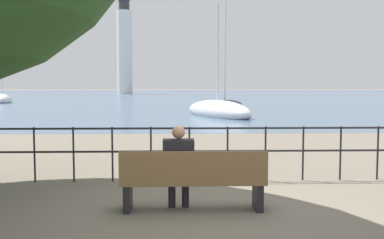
% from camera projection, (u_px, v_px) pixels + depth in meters
% --- Properties ---
extents(ground_plane, '(1000.00, 1000.00, 0.00)m').
position_uv_depth(ground_plane, '(193.00, 210.00, 6.29)').
color(ground_plane, '#706656').
extents(harbor_water, '(600.00, 300.00, 0.01)m').
position_uv_depth(harbor_water, '(178.00, 92.00, 166.20)').
color(harbor_water, '#47607A').
rests_on(harbor_water, ground_plane).
extents(park_bench, '(2.11, 0.45, 0.90)m').
position_uv_depth(park_bench, '(193.00, 181.00, 6.19)').
color(park_bench, brown).
rests_on(park_bench, ground_plane).
extents(seated_person_left, '(0.45, 0.35, 1.25)m').
position_uv_depth(seated_person_left, '(179.00, 164.00, 6.24)').
color(seated_person_left, black).
rests_on(seated_person_left, ground_plane).
extents(promenade_railing, '(14.73, 0.04, 1.05)m').
position_uv_depth(promenade_railing, '(189.00, 145.00, 8.18)').
color(promenade_railing, black).
rests_on(promenade_railing, ground_plane).
extents(sailboat_0, '(3.51, 5.84, 9.58)m').
position_uv_depth(sailboat_0, '(3.00, 100.00, 50.36)').
color(sailboat_0, silver).
rests_on(sailboat_0, ground_plane).
extents(sailboat_2, '(5.34, 8.39, 10.77)m').
position_uv_depth(sailboat_2, '(225.00, 105.00, 36.97)').
color(sailboat_2, black).
rests_on(sailboat_2, ground_plane).
extents(sailboat_3, '(4.72, 7.95, 7.46)m').
position_uv_depth(sailboat_3, '(217.00, 111.00, 26.93)').
color(sailboat_3, silver).
rests_on(sailboat_3, ground_plane).
extents(harbor_lighthouse, '(4.30, 4.30, 28.67)m').
position_uv_depth(harbor_lighthouse, '(125.00, 47.00, 121.49)').
color(harbor_lighthouse, white).
rests_on(harbor_lighthouse, ground_plane).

